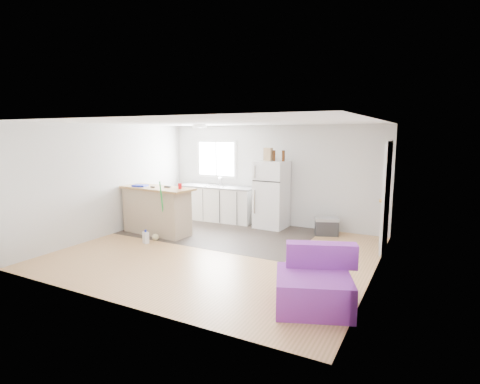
# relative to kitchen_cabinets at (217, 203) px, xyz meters

# --- Properties ---
(room) EXTENTS (5.51, 5.01, 2.41)m
(room) POSITION_rel_kitchen_cabinets_xyz_m (1.36, -2.19, 0.75)
(room) COLOR #B08249
(room) RESTS_ON ground
(vinyl_zone) EXTENTS (4.05, 2.50, 0.00)m
(vinyl_zone) POSITION_rel_kitchen_cabinets_xyz_m (0.64, -0.94, -0.45)
(vinyl_zone) COLOR #342B27
(vinyl_zone) RESTS_ON floor
(window) EXTENTS (1.18, 0.06, 0.98)m
(window) POSITION_rel_kitchen_cabinets_xyz_m (-0.19, 0.30, 1.10)
(window) COLOR white
(window) RESTS_ON back_wall
(interior_door) EXTENTS (0.11, 0.92, 2.10)m
(interior_door) POSITION_rel_kitchen_cabinets_xyz_m (4.09, -0.64, 0.56)
(interior_door) COLOR white
(interior_door) RESTS_ON right_wall
(ceiling_fixture) EXTENTS (0.30, 0.30, 0.07)m
(ceiling_fixture) POSITION_rel_kitchen_cabinets_xyz_m (0.16, -0.99, 1.91)
(ceiling_fixture) COLOR white
(ceiling_fixture) RESTS_ON ceiling
(kitchen_cabinets) EXTENTS (2.01, 0.69, 1.16)m
(kitchen_cabinets) POSITION_rel_kitchen_cabinets_xyz_m (0.00, 0.00, 0.00)
(kitchen_cabinets) COLOR white
(kitchen_cabinets) RESTS_ON floor
(peninsula) EXTENTS (1.75, 0.79, 1.04)m
(peninsula) POSITION_rel_kitchen_cabinets_xyz_m (-0.52, -1.72, 0.08)
(peninsula) COLOR tan
(peninsula) RESTS_ON floor
(refrigerator) EXTENTS (0.72, 0.68, 1.57)m
(refrigerator) POSITION_rel_kitchen_cabinets_xyz_m (1.51, -0.03, 0.34)
(refrigerator) COLOR white
(refrigerator) RESTS_ON floor
(cooler) EXTENTS (0.60, 0.51, 0.39)m
(cooler) POSITION_rel_kitchen_cabinets_xyz_m (2.84, -0.09, -0.26)
(cooler) COLOR #2E2E30
(cooler) RESTS_ON floor
(purple_seat) EXTENTS (1.18, 1.17, 0.77)m
(purple_seat) POSITION_rel_kitchen_cabinets_xyz_m (3.60, -3.55, -0.17)
(purple_seat) COLOR purple
(purple_seat) RESTS_ON floor
(cleaner_jug) EXTENTS (0.15, 0.13, 0.28)m
(cleaner_jug) POSITION_rel_kitchen_cabinets_xyz_m (-0.23, -2.42, -0.33)
(cleaner_jug) COLOR white
(cleaner_jug) RESTS_ON floor
(mop) EXTENTS (0.27, 0.35, 1.26)m
(mop) POSITION_rel_kitchen_cabinets_xyz_m (-0.18, -2.11, -0.22)
(mop) COLOR green
(mop) RESTS_ON floor
(red_cup) EXTENTS (0.09, 0.09, 0.12)m
(red_cup) POSITION_rel_kitchen_cabinets_xyz_m (0.11, -1.70, 0.65)
(red_cup) COLOR red
(red_cup) RESTS_ON peninsula
(blue_tray) EXTENTS (0.34, 0.28, 0.04)m
(blue_tray) POSITION_rel_kitchen_cabinets_xyz_m (-0.90, -1.80, 0.61)
(blue_tray) COLOR #1422C3
(blue_tray) RESTS_ON peninsula
(tool_a) EXTENTS (0.15, 0.10, 0.03)m
(tool_a) POSITION_rel_kitchen_cabinets_xyz_m (-0.26, -1.65, 0.61)
(tool_a) COLOR black
(tool_a) RESTS_ON peninsula
(tool_b) EXTENTS (0.11, 0.06, 0.03)m
(tool_b) POSITION_rel_kitchen_cabinets_xyz_m (-0.53, -1.81, 0.60)
(tool_b) COLOR black
(tool_b) RESTS_ON peninsula
(cardboard_box) EXTENTS (0.22, 0.14, 0.30)m
(cardboard_box) POSITION_rel_kitchen_cabinets_xyz_m (1.43, -0.08, 1.27)
(cardboard_box) COLOR tan
(cardboard_box) RESTS_ON refrigerator
(bottle_left) EXTENTS (0.09, 0.09, 0.25)m
(bottle_left) POSITION_rel_kitchen_cabinets_xyz_m (1.58, -0.09, 1.25)
(bottle_left) COLOR #3B1E0A
(bottle_left) RESTS_ON refrigerator
(bottle_right) EXTENTS (0.09, 0.09, 0.25)m
(bottle_right) POSITION_rel_kitchen_cabinets_xyz_m (1.79, -0.06, 1.25)
(bottle_right) COLOR #3B1E0A
(bottle_right) RESTS_ON refrigerator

